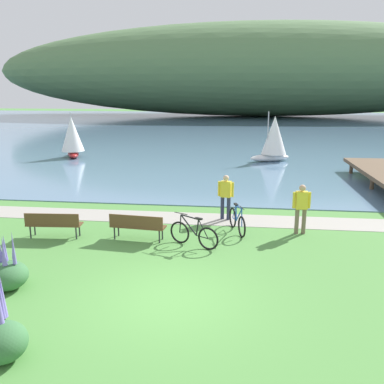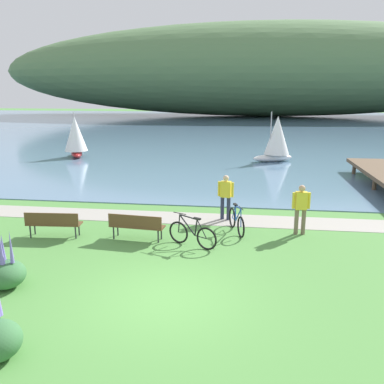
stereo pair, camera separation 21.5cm
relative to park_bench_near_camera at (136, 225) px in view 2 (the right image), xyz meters
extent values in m
plane|color=#518E42|center=(1.66, -3.68, -0.52)|extent=(200.00, 200.00, 0.00)
cube|color=#5B7F9E|center=(1.66, 44.19, -0.50)|extent=(180.00, 80.00, 0.04)
ellipsoid|color=#567A4C|center=(5.94, 68.82, 8.04)|extent=(101.19, 28.00, 17.05)
cube|color=#A39E93|center=(1.66, 2.51, -0.52)|extent=(60.00, 1.50, 0.01)
cube|color=brown|center=(0.01, 0.08, -0.07)|extent=(1.84, 0.65, 0.05)
cube|color=brown|center=(-0.01, -0.13, 0.15)|extent=(1.80, 0.21, 0.40)
cylinder|color=#2D2D33|center=(-0.74, 0.32, -0.30)|extent=(0.05, 0.05, 0.45)
cylinder|color=#2D2D33|center=(0.79, 0.17, -0.30)|extent=(0.05, 0.05, 0.45)
cylinder|color=#2D2D33|center=(-0.77, -0.01, -0.30)|extent=(0.05, 0.05, 0.45)
cylinder|color=#2D2D33|center=(0.75, -0.16, -0.30)|extent=(0.05, 0.05, 0.45)
cube|color=brown|center=(-2.79, -0.04, -0.07)|extent=(1.83, 0.60, 0.05)
cube|color=brown|center=(-2.78, -0.25, 0.15)|extent=(1.80, 0.16, 0.40)
cylinder|color=#2D2D33|center=(-3.57, 0.07, -0.30)|extent=(0.05, 0.05, 0.45)
cylinder|color=#2D2D33|center=(-2.04, 0.18, -0.30)|extent=(0.05, 0.05, 0.45)
cylinder|color=#2D2D33|center=(-3.54, -0.26, -0.30)|extent=(0.05, 0.05, 0.45)
cylinder|color=#2D2D33|center=(-2.02, -0.16, -0.30)|extent=(0.05, 0.05, 0.45)
torus|color=black|center=(1.40, -0.10, -0.16)|extent=(0.67, 0.37, 0.72)
torus|color=black|center=(2.35, -0.56, -0.16)|extent=(0.67, 0.37, 0.72)
cylinder|color=black|center=(1.71, -0.25, 0.15)|extent=(0.56, 0.31, 0.61)
cylinder|color=black|center=(1.74, -0.26, 0.41)|extent=(0.61, 0.33, 0.09)
cylinder|color=black|center=(2.00, -0.39, 0.12)|extent=(0.13, 0.09, 0.54)
cylinder|color=black|center=(2.16, -0.47, -0.15)|extent=(0.40, 0.21, 0.05)
cylinder|color=black|center=(2.19, -0.48, 0.11)|extent=(0.34, 0.19, 0.56)
cylinder|color=black|center=(1.43, -0.11, 0.14)|extent=(0.09, 0.07, 0.60)
cube|color=black|center=(2.04, -0.41, 0.42)|extent=(0.26, 0.20, 0.05)
cylinder|color=black|center=(1.45, -0.12, 0.48)|extent=(0.44, 0.23, 0.02)
torus|color=black|center=(3.36, 0.69, -0.16)|extent=(0.28, 0.70, 0.72)
torus|color=black|center=(3.04, 1.68, -0.16)|extent=(0.28, 0.70, 0.72)
cylinder|color=#1E4CB2|center=(3.26, 1.01, 0.15)|extent=(0.23, 0.59, 0.61)
cylinder|color=#1E4CB2|center=(3.25, 1.04, 0.41)|extent=(0.24, 0.64, 0.09)
cylinder|color=#1E4CB2|center=(3.16, 1.32, 0.12)|extent=(0.08, 0.13, 0.54)
cylinder|color=#1E4CB2|center=(3.10, 1.48, -0.15)|extent=(0.16, 0.42, 0.05)
cylinder|color=#1E4CB2|center=(3.09, 1.52, 0.11)|extent=(0.14, 0.36, 0.56)
cylinder|color=#1E4CB2|center=(3.35, 0.71, 0.14)|extent=(0.06, 0.09, 0.60)
cube|color=black|center=(3.15, 1.36, 0.42)|extent=(0.17, 0.26, 0.05)
cylinder|color=black|center=(3.35, 0.73, 0.48)|extent=(0.17, 0.46, 0.02)
cylinder|color=#282D47|center=(2.63, 2.59, -0.08)|extent=(0.14, 0.14, 0.88)
cylinder|color=#282D47|center=(2.86, 2.54, -0.08)|extent=(0.14, 0.14, 0.88)
cube|color=yellow|center=(2.75, 2.57, 0.66)|extent=(0.42, 0.29, 0.60)
sphere|color=beige|center=(2.75, 2.57, 1.08)|extent=(0.22, 0.22, 0.22)
cylinder|color=yellow|center=(2.49, 2.62, 0.66)|extent=(0.09, 0.09, 0.56)
cylinder|color=yellow|center=(3.00, 2.52, 0.66)|extent=(0.09, 0.09, 0.56)
cylinder|color=#72604C|center=(5.21, 1.26, -0.08)|extent=(0.14, 0.14, 0.88)
cylinder|color=#72604C|center=(5.45, 1.29, -0.08)|extent=(0.14, 0.14, 0.88)
cube|color=yellow|center=(5.33, 1.28, 0.66)|extent=(0.40, 0.26, 0.60)
sphere|color=tan|center=(5.33, 1.28, 1.08)|extent=(0.22, 0.22, 0.22)
cylinder|color=yellow|center=(5.07, 1.25, 0.66)|extent=(0.09, 0.09, 0.56)
cylinder|color=yellow|center=(5.59, 1.31, 0.66)|extent=(0.09, 0.09, 0.56)
ellipsoid|color=#386B3D|center=(-2.32, -3.68, -0.18)|extent=(0.99, 0.99, 0.69)
cylinder|color=#386B3D|center=(-2.38, -3.57, 0.09)|extent=(0.02, 0.02, 0.12)
cone|color=#7A6BC6|center=(-2.38, -3.57, 0.50)|extent=(0.11, 0.11, 0.69)
cylinder|color=#386B3D|center=(-2.09, -3.69, 0.09)|extent=(0.02, 0.02, 0.12)
cone|color=#7A6BC6|center=(-2.09, -3.69, 0.57)|extent=(0.10, 0.10, 0.84)
cylinder|color=#386B3D|center=(-2.27, -3.80, 0.09)|extent=(0.02, 0.02, 0.12)
cone|color=#7A6BC6|center=(-2.27, -3.80, 0.53)|extent=(0.12, 0.12, 0.75)
cylinder|color=#386B3D|center=(-2.48, -3.62, 0.09)|extent=(0.02, 0.02, 0.12)
cylinder|color=#386B3D|center=(-2.28, -3.39, 0.09)|extent=(0.02, 0.02, 0.12)
cone|color=#7A6BC6|center=(-2.28, -3.39, 0.40)|extent=(0.09, 0.09, 0.50)
cylinder|color=#386B3D|center=(-0.97, -6.00, 0.12)|extent=(0.02, 0.02, 0.12)
ellipsoid|color=white|center=(5.24, 15.90, -0.23)|extent=(2.95, 1.86, 0.50)
cylinder|color=#B2B2B2|center=(5.03, 15.82, 1.45)|extent=(0.07, 0.07, 2.86)
cone|color=white|center=(5.49, 16.01, 1.31)|extent=(2.23, 2.23, 2.57)
ellipsoid|color=#B22323|center=(-8.87, 16.09, -0.24)|extent=(1.84, 2.79, 0.48)
cylinder|color=#B2B2B2|center=(-8.96, 16.29, 1.36)|extent=(0.07, 0.07, 2.72)
cone|color=white|center=(-8.77, 15.86, 1.22)|extent=(2.14, 2.14, 2.45)
cylinder|color=brown|center=(9.70, 8.19, -0.22)|extent=(0.20, 0.20, 0.60)
cylinder|color=brown|center=(9.70, 12.19, -0.22)|extent=(0.20, 0.20, 0.60)
camera|label=1|loc=(3.26, -12.29, 4.21)|focal=38.31mm
camera|label=2|loc=(3.47, -12.26, 4.21)|focal=38.31mm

